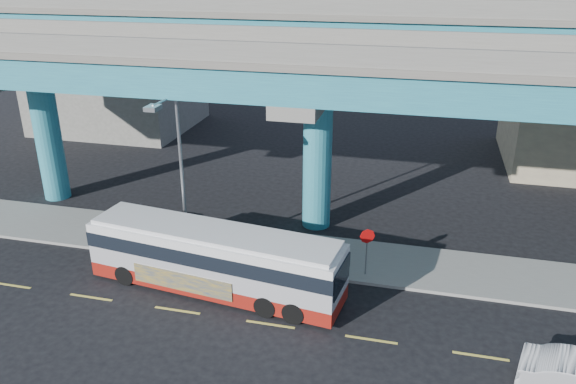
% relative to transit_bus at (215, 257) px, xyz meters
% --- Properties ---
extents(ground, '(120.00, 120.00, 0.00)m').
position_rel_transit_bus_xyz_m(ground, '(2.99, -1.61, -1.60)').
color(ground, black).
rests_on(ground, ground).
extents(sidewalk, '(70.00, 4.00, 0.15)m').
position_rel_transit_bus_xyz_m(sidewalk, '(2.99, 3.89, -1.52)').
color(sidewalk, gray).
rests_on(sidewalk, ground).
extents(lane_markings, '(58.00, 0.12, 0.01)m').
position_rel_transit_bus_xyz_m(lane_markings, '(2.99, -1.91, -1.59)').
color(lane_markings, '#D8C64C').
rests_on(lane_markings, ground).
extents(viaduct, '(52.00, 12.40, 11.70)m').
position_rel_transit_bus_xyz_m(viaduct, '(2.99, 7.50, 7.55)').
color(viaduct, '#226981').
rests_on(viaduct, ground).
extents(building_concrete, '(12.00, 10.00, 9.00)m').
position_rel_transit_bus_xyz_m(building_concrete, '(-17.01, 22.39, 2.90)').
color(building_concrete, gray).
rests_on(building_concrete, ground).
extents(transit_bus, '(11.55, 3.84, 2.91)m').
position_rel_transit_bus_xyz_m(transit_bus, '(0.00, 0.00, 0.00)').
color(transit_bus, maroon).
rests_on(transit_bus, ground).
extents(parked_car, '(1.88, 3.90, 1.28)m').
position_rel_transit_bus_xyz_m(parked_car, '(-5.65, 3.92, -0.81)').
color(parked_car, '#2D2D32').
rests_on(parked_car, sidewalk).
extents(street_lamp, '(0.50, 2.61, 8.08)m').
position_rel_transit_bus_xyz_m(street_lamp, '(-2.36, 1.82, 3.78)').
color(street_lamp, gray).
rests_on(street_lamp, sidewalk).
extents(stop_sign, '(0.64, 0.30, 2.30)m').
position_rel_transit_bus_xyz_m(stop_sign, '(6.23, 2.57, 0.19)').
color(stop_sign, gray).
rests_on(stop_sign, sidewalk).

